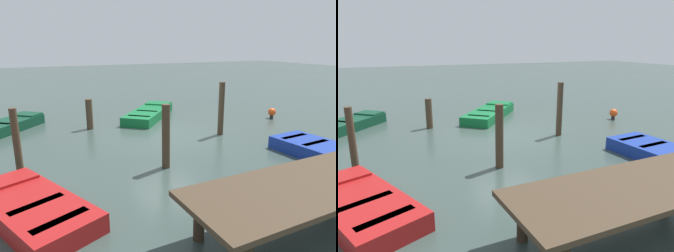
{
  "view_description": "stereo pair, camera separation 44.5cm",
  "coord_description": "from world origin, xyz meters",
  "views": [
    {
      "loc": [
        4.81,
        10.28,
        3.39
      ],
      "look_at": [
        0.0,
        0.0,
        0.35
      ],
      "focal_mm": 33.08,
      "sensor_mm": 36.0,
      "label": 1
    },
    {
      "loc": [
        4.4,
        10.46,
        3.39
      ],
      "look_at": [
        0.0,
        0.0,
        0.35
      ],
      "focal_mm": 33.08,
      "sensor_mm": 36.0,
      "label": 2
    }
  ],
  "objects": [
    {
      "name": "mooring_piling_far_right",
      "position": [
        -1.84,
        0.8,
        1.01
      ],
      "size": [
        0.22,
        0.22,
        2.01
      ],
      "primitive_type": "cylinder",
      "color": "#423323",
      "rests_on": "ground_plane"
    },
    {
      "name": "rowboat_dark_green",
      "position": [
        5.6,
        -3.18,
        0.22
      ],
      "size": [
        2.99,
        3.21,
        0.46
      ],
      "rotation": [
        0.0,
        0.0,
        4.0
      ],
      "color": "#0C3823",
      "rests_on": "ground_plane"
    },
    {
      "name": "ground_plane",
      "position": [
        0.0,
        0.0,
        0.0
      ],
      "size": [
        80.0,
        80.0,
        0.0
      ],
      "primitive_type": "plane",
      "color": "#33423D"
    },
    {
      "name": "rowboat_green",
      "position": [
        -0.4,
        -2.93,
        0.22
      ],
      "size": [
        3.45,
        3.75,
        0.46
      ],
      "rotation": [
        0.0,
        0.0,
        4.01
      ],
      "color": "#0F602D",
      "rests_on": "ground_plane"
    },
    {
      "name": "mooring_piling_far_left",
      "position": [
        1.41,
        2.88,
        0.91
      ],
      "size": [
        0.23,
        0.23,
        1.81
      ],
      "primitive_type": "cylinder",
      "color": "#423323",
      "rests_on": "ground_plane"
    },
    {
      "name": "dock_segment",
      "position": [
        0.41,
        6.7,
        0.83
      ],
      "size": [
        4.69,
        1.9,
        0.95
      ],
      "rotation": [
        0.0,
        0.0,
        0.03
      ],
      "color": "#423323",
      "rests_on": "ground_plane"
    },
    {
      "name": "rowboat_red",
      "position": [
        4.94,
        4.1,
        0.22
      ],
      "size": [
        2.55,
        3.44,
        0.46
      ],
      "rotation": [
        0.0,
        0.0,
        5.13
      ],
      "color": "maroon",
      "rests_on": "ground_plane"
    },
    {
      "name": "rowboat_blue",
      "position": [
        -3.27,
        4.16,
        0.22
      ],
      "size": [
        1.68,
        2.99,
        0.46
      ],
      "rotation": [
        0.0,
        0.0,
        1.66
      ],
      "color": "navy",
      "rests_on": "ground_plane"
    },
    {
      "name": "mooring_piling_center",
      "position": [
        5.14,
        1.69,
        0.9
      ],
      "size": [
        0.19,
        0.19,
        1.81
      ],
      "primitive_type": "cylinder",
      "color": "#423323",
      "rests_on": "ground_plane"
    },
    {
      "name": "marker_buoy",
      "position": [
        -5.55,
        -0.42,
        0.29
      ],
      "size": [
        0.36,
        0.36,
        0.48
      ],
      "color": "#262626",
      "rests_on": "ground_plane"
    },
    {
      "name": "mooring_piling_near_left",
      "position": [
        2.52,
        -2.12,
        0.61
      ],
      "size": [
        0.27,
        0.27,
        1.23
      ],
      "primitive_type": "cylinder",
      "color": "#423323",
      "rests_on": "ground_plane"
    }
  ]
}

